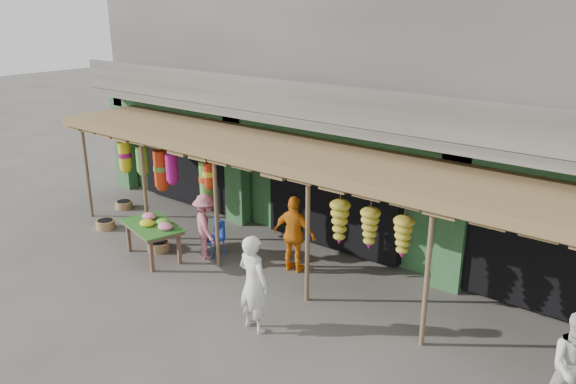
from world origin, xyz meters
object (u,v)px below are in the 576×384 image
Objects in this scene: person_vendor at (295,234)px; person_right at (576,367)px; person_front at (253,283)px; blue_chair at (216,235)px; flower_table at (153,226)px; person_shopper at (206,226)px.

person_right is at bearing 159.59° from person_vendor.
blue_chair is at bearing -27.67° from person_front.
person_front reaches higher than flower_table.
flower_table is at bearing -6.96° from person_front.
person_right reaches higher than person_shopper.
person_right is at bearing -162.33° from person_front.
flower_table is 3.93m from person_front.
person_shopper is (-7.99, 0.47, -0.05)m from person_right.
blue_chair is 3.43m from person_front.
person_vendor is at bearing 148.25° from person_right.
person_vendor is (-5.95, 1.19, 0.05)m from person_right.
flower_table is 1.09× the size of person_right.
person_right is 0.95× the size of person_vendor.
person_vendor is at bearing -64.29° from person_front.
flower_table is 1.16× the size of person_shopper.
person_front is at bearing -23.40° from blue_chair.
person_right is (5.08, 1.13, -0.10)m from person_front.
flower_table is at bearing 17.42° from person_vendor.
person_front is (2.85, -1.84, 0.45)m from blue_chair.
person_shopper is (-2.04, -0.72, -0.10)m from person_vendor.
person_front reaches higher than person_right.
flower_table is 1.21m from person_shopper.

